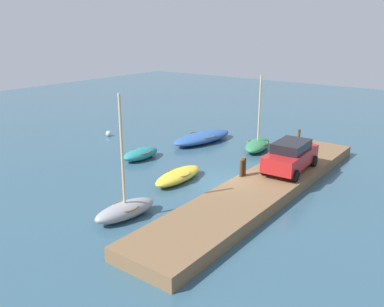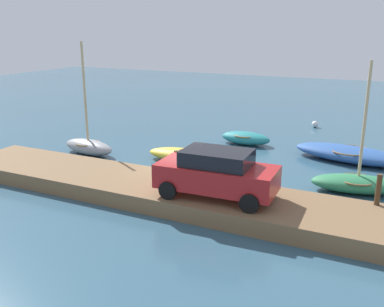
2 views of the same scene
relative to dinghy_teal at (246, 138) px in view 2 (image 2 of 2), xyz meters
The scene contains 12 objects.
ground_plane 6.77m from the dinghy_teal, 92.52° to the right, with size 84.00×84.00×0.00m, color #33566B.
dock_platform 9.12m from the dinghy_teal, 91.87° to the right, with size 18.86×3.23×0.62m, color brown.
dinghy_teal is the anchor object (origin of this frame).
rowboat_grey 8.63m from the dinghy_teal, 140.72° to the right, with size 3.29×1.60×5.72m.
rowboat_yellow 4.77m from the dinghy_teal, 109.92° to the right, with size 3.79×1.46×0.64m.
rowboat_green 8.24m from the dinghy_teal, 38.54° to the right, with size 3.72×2.12×5.21m.
motorboat_blue 5.77m from the dinghy_teal, ahead, with size 5.73×2.80×0.76m.
mooring_post_west 7.80m from the dinghy_teal, 92.14° to the right, with size 0.19×0.19×0.94m, color #47331E.
mooring_post_mid_west 7.79m from the dinghy_teal, 90.23° to the right, with size 0.25×0.25×1.01m, color #47331E.
mooring_post_mid_east 10.71m from the dinghy_teal, 46.55° to the right, with size 0.18×0.18×1.08m, color #47331E.
parked_car 9.76m from the dinghy_teal, 76.91° to the right, with size 4.25×2.15×1.69m.
marker_buoy 6.67m from the dinghy_teal, 66.20° to the left, with size 0.43×0.43×0.43m, color silver.
Camera 2 is at (8.02, -15.97, 6.38)m, focal length 40.79 mm.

